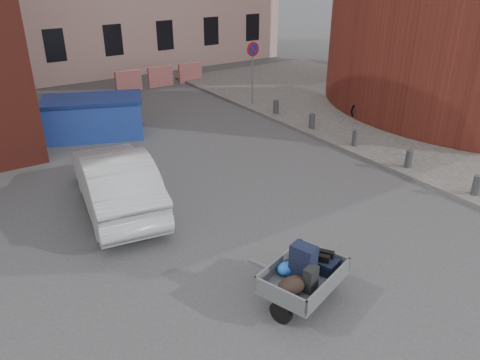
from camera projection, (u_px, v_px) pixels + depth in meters
ground at (277, 250)px, 10.48m from camera, size 120.00×120.00×0.00m
sidewalk at (415, 122)px, 18.48m from camera, size 9.00×24.00×0.12m
no_parking_sign at (253, 60)px, 19.74m from camera, size 0.60×0.09×2.65m
bollards at (355, 138)px, 15.87m from camera, size 0.22×9.02×0.55m
barriers at (160, 76)px, 23.63m from camera, size 4.70×0.18×1.00m
trailer at (303, 275)px, 8.66m from camera, size 1.86×1.97×1.20m
dumpster at (94, 117)px, 16.85m from camera, size 3.87×2.92×1.45m
silver_car at (116, 180)px, 11.97m from camera, size 2.36×4.91×1.55m
bicycle at (367, 104)px, 18.91m from camera, size 1.77×0.64×0.93m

